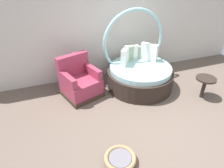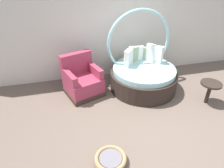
{
  "view_description": "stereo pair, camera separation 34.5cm",
  "coord_description": "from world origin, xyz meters",
  "views": [
    {
      "loc": [
        -1.74,
        -2.27,
        2.67
      ],
      "look_at": [
        -0.59,
        0.93,
        0.55
      ],
      "focal_mm": 30.75,
      "sensor_mm": 36.0,
      "label": 1
    },
    {
      "loc": [
        -1.41,
        -2.37,
        2.67
      ],
      "look_at": [
        -0.59,
        0.93,
        0.55
      ],
      "focal_mm": 30.75,
      "sensor_mm": 36.0,
      "label": 2
    }
  ],
  "objects": [
    {
      "name": "red_armchair",
      "position": [
        -1.16,
        1.6,
        0.33
      ],
      "size": [
        1.02,
        1.02,
        0.94
      ],
      "color": "#38281E",
      "rests_on": "ground_plane"
    },
    {
      "name": "ground_plane",
      "position": [
        0.0,
        0.0,
        -0.01
      ],
      "size": [
        8.0,
        8.0,
        0.02
      ],
      "primitive_type": "cube",
      "color": "#66564C"
    },
    {
      "name": "round_daybed",
      "position": [
        0.33,
        1.52,
        0.39
      ],
      "size": [
        1.64,
        1.64,
        1.85
      ],
      "color": "#2D231E",
      "rests_on": "ground_plane"
    },
    {
      "name": "side_table",
      "position": [
        1.5,
        0.51,
        0.43
      ],
      "size": [
        0.44,
        0.44,
        0.52
      ],
      "color": "#2D231E",
      "rests_on": "ground_plane"
    },
    {
      "name": "pet_basket",
      "position": [
        -0.97,
        -0.49,
        0.07
      ],
      "size": [
        0.51,
        0.51,
        0.13
      ],
      "color": "#9E7F56",
      "rests_on": "ground_plane"
    },
    {
      "name": "back_wall",
      "position": [
        0.0,
        2.41,
        1.35
      ],
      "size": [
        8.0,
        0.12,
        2.69
      ],
      "primitive_type": "cube",
      "color": "silver",
      "rests_on": "ground_plane"
    }
  ]
}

